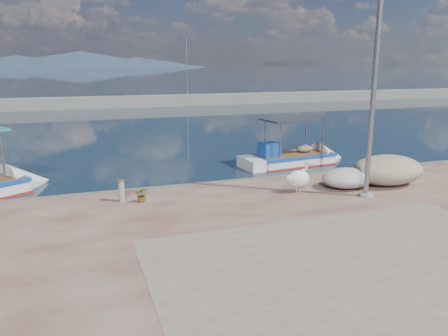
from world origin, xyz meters
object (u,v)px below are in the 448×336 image
boat_right (292,160)px  bollard_near (121,189)px  pelican (299,178)px  lamp_post (373,93)px

boat_right → bollard_near: bearing=-156.8°
pelican → lamp_post: 3.52m
lamp_post → pelican: bearing=150.0°
pelican → lamp_post: lamp_post is taller
pelican → bollard_near: size_ratio=1.47×
boat_right → pelican: size_ratio=5.12×
boat_right → pelican: 6.44m
pelican → lamp_post: (1.84, -1.06, 2.81)m
boat_right → lamp_post: bearing=-104.4°
boat_right → pelican: bearing=-122.4°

